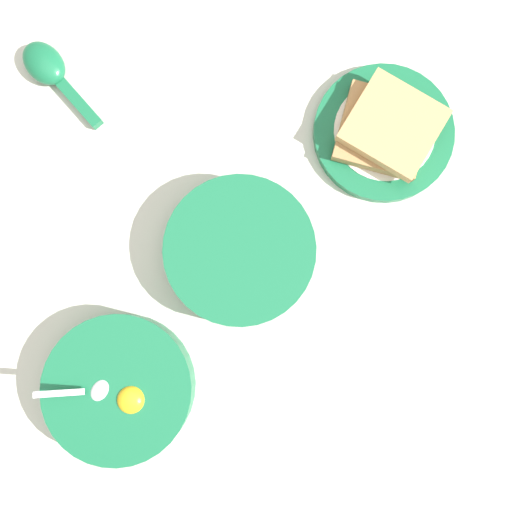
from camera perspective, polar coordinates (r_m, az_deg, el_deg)
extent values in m
plane|color=beige|center=(0.77, -9.63, 6.71)|extent=(3.00, 3.00, 0.00)
cylinder|color=#196B42|center=(0.74, -12.81, -12.13)|extent=(0.17, 0.17, 0.05)
cylinder|color=white|center=(0.73, -12.95, -12.20)|extent=(0.14, 0.14, 0.02)
ellipsoid|color=yellow|center=(0.71, -11.82, -13.25)|extent=(0.03, 0.03, 0.02)
cylinder|color=black|center=(0.72, -14.58, -12.34)|extent=(0.05, 0.05, 0.00)
ellipsoid|color=silver|center=(0.72, -14.64, -12.28)|extent=(0.03, 0.02, 0.01)
cube|color=silver|center=(0.71, -18.26, -12.30)|extent=(0.03, 0.05, 0.03)
cylinder|color=#196B42|center=(0.78, 12.03, 11.38)|extent=(0.18, 0.18, 0.02)
cylinder|color=white|center=(0.78, 12.16, 11.55)|extent=(0.13, 0.13, 0.00)
cube|color=tan|center=(0.77, 11.96, 11.60)|extent=(0.13, 0.13, 0.02)
cube|color=tan|center=(0.75, 12.95, 12.03)|extent=(0.10, 0.10, 0.02)
ellipsoid|color=#196B42|center=(0.84, -19.55, 16.92)|extent=(0.06, 0.07, 0.03)
cube|color=#196B42|center=(0.81, -16.54, 13.84)|extent=(0.04, 0.08, 0.01)
cylinder|color=#196B42|center=(0.72, -1.53, 0.40)|extent=(0.18, 0.18, 0.05)
cylinder|color=white|center=(0.70, -1.57, 0.53)|extent=(0.15, 0.15, 0.02)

